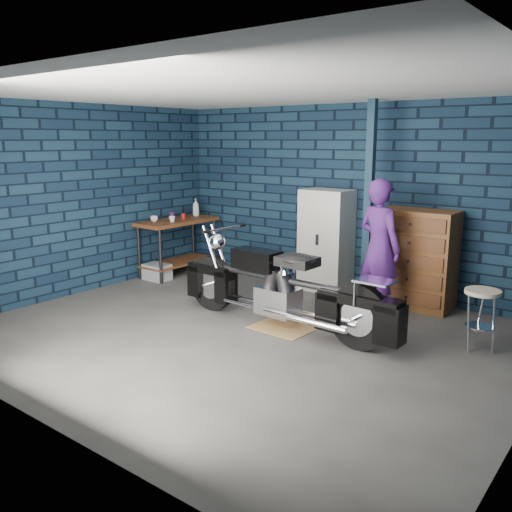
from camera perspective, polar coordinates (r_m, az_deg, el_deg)
The scene contains 16 objects.
ground at distance 6.28m, azimuth -1.33°, elevation -8.32°, with size 6.00×6.00×0.00m, color #4F4D4A.
room_walls at distance 6.32m, azimuth 1.77°, elevation 9.51°, with size 6.02×5.01×2.71m.
support_post at distance 7.29m, azimuth 11.76°, elevation 5.26°, with size 0.10×0.10×2.70m, color #122939.
workbench at distance 9.05m, azimuth -8.20°, elevation 0.97°, with size 0.60×1.40×0.91m, color brown.
drip_mat at distance 6.50m, azimuth 2.77°, elevation -7.56°, with size 0.70×0.52×0.01m, color olive.
motorcycle at distance 6.33m, azimuth 2.82°, elevation -2.79°, with size 2.56×0.69×1.13m, color black, non-canonical shape.
person at distance 6.96m, azimuth 12.84°, elevation 0.85°, with size 0.63×0.42×1.73m, color #4C1E73.
storage_bin at distance 8.77m, azimuth -10.38°, elevation -1.66°, with size 0.41×0.29×0.26m, color #919399.
locker at distance 7.99m, azimuth 7.35°, elevation 1.62°, with size 0.70×0.50×1.49m, color silver.
tool_chest at distance 7.43m, azimuth 16.49°, elevation -0.32°, with size 0.98×0.54×1.31m, color brown.
shop_stool at distance 6.21m, azimuth 22.55°, elevation -6.27°, with size 0.37×0.37×0.67m, color #BCAE8E, non-canonical shape.
cup_a at distance 8.78m, azimuth -10.66°, elevation 3.87°, with size 0.12×0.12×0.09m, color #BCAE8E.
cup_b at distance 8.69m, azimuth -8.82°, elevation 3.85°, with size 0.10×0.10×0.10m, color #BCAE8E.
mug_purple at distance 9.07m, azimuth -8.83°, elevation 4.23°, with size 0.08×0.08×0.11m, color #4C1860.
mug_red at distance 8.99m, azimuth -7.66°, elevation 4.17°, with size 0.07×0.07×0.10m, color #A21815.
bottle at distance 9.35m, azimuth -6.35°, elevation 5.13°, with size 0.12×0.12×0.30m, color #919399.
Camera 1 is at (3.70, -4.57, 2.20)m, focal length 38.00 mm.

